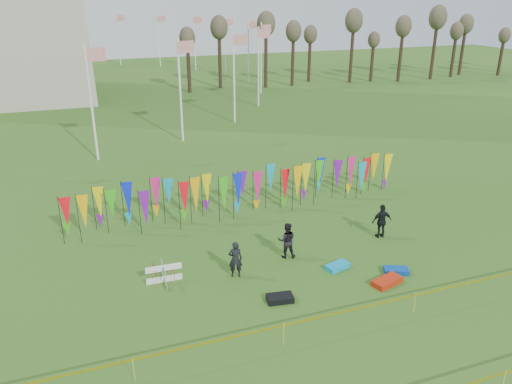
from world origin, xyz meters
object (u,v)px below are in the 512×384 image
object	(u,v)px
kite_bag_turquoise	(337,266)
kite_bag_red	(387,281)
person_right	(382,221)
kite_bag_blue	(396,271)
person_left	(235,259)
person_mid	(287,240)
kite_bag_black	(280,298)
box_kite	(164,274)

from	to	relation	value
kite_bag_turquoise	kite_bag_red	size ratio (longest dim) A/B	0.81
person_right	kite_bag_red	size ratio (longest dim) A/B	1.30
person_right	kite_bag_blue	xyz separation A→B (m)	(-1.24, -3.12, -0.75)
person_left	kite_bag_turquoise	world-z (taller)	person_left
person_mid	kite_bag_black	xyz separation A→B (m)	(-1.60, -3.12, -0.72)
kite_bag_turquoise	kite_bag_red	bearing A→B (deg)	-53.83
person_right	kite_bag_blue	distance (m)	3.44
box_kite	person_left	distance (m)	2.98
box_kite	kite_bag_blue	size ratio (longest dim) A/B	0.83
person_mid	person_right	xyz separation A→B (m)	(5.10, 0.24, 0.02)
box_kite	person_right	world-z (taller)	person_right
person_left	kite_bag_black	xyz separation A→B (m)	(1.06, -2.33, -0.69)
kite_bag_turquoise	kite_bag_black	world-z (taller)	kite_bag_black
kite_bag_blue	kite_bag_turquoise	bearing A→B (deg)	151.75
kite_bag_black	box_kite	bearing A→B (deg)	144.29
kite_bag_black	person_mid	bearing A→B (deg)	62.81
kite_bag_turquoise	kite_bag_blue	distance (m)	2.48
box_kite	person_left	world-z (taller)	person_left
person_left	person_mid	distance (m)	2.78
person_mid	kite_bag_blue	distance (m)	4.87
box_kite	person_right	bearing A→B (deg)	2.75
kite_bag_turquoise	kite_bag_blue	xyz separation A→B (m)	(2.19, -1.17, -0.00)
box_kite	kite_bag_red	xyz separation A→B (m)	(8.57, -3.23, -0.30)
kite_bag_red	kite_bag_black	world-z (taller)	kite_bag_red
kite_bag_turquoise	kite_bag_red	xyz separation A→B (m)	(1.31, -1.80, 0.01)
person_left	kite_bag_blue	size ratio (longest dim) A/B	1.59
kite_bag_turquoise	kite_bag_blue	size ratio (longest dim) A/B	1.06
kite_bag_blue	kite_bag_black	xyz separation A→B (m)	(-5.47, -0.25, 0.01)
person_right	kite_bag_black	world-z (taller)	person_right
kite_bag_red	kite_bag_turquoise	bearing A→B (deg)	126.17
person_left	kite_bag_black	bearing A→B (deg)	127.84
box_kite	kite_bag_turquoise	xyz separation A→B (m)	(7.25, -1.43, -0.31)
person_mid	kite_bag_turquoise	bearing A→B (deg)	152.09
kite_bag_blue	kite_bag_black	distance (m)	5.47
person_left	kite_bag_turquoise	xyz separation A→B (m)	(4.34, -0.90, -0.70)
box_kite	kite_bag_red	distance (m)	9.16
person_mid	kite_bag_turquoise	distance (m)	2.49
person_left	person_right	distance (m)	7.84
person_right	kite_bag_black	distance (m)	7.54
person_right	kite_bag_red	distance (m)	4.36
box_kite	kite_bag_black	xyz separation A→B (m)	(3.97, -2.85, -0.30)
box_kite	kite_bag_turquoise	world-z (taller)	box_kite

